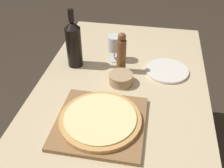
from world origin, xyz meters
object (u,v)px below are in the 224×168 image
(pizza, at_px, (100,119))
(wine_bottle, at_px, (74,43))
(small_bowl, at_px, (121,79))
(pepper_mill, at_px, (121,54))
(wine_glass, at_px, (115,44))

(pizza, distance_m, wine_bottle, 0.48)
(small_bowl, bearing_deg, pizza, -97.92)
(pepper_mill, bearing_deg, pizza, -93.63)
(pepper_mill, height_order, small_bowl, pepper_mill)
(wine_glass, distance_m, small_bowl, 0.23)
(pizza, height_order, wine_bottle, wine_bottle)
(wine_bottle, xyz_separation_m, wine_glass, (0.20, 0.09, -0.03))
(pizza, distance_m, pepper_mill, 0.40)
(pepper_mill, bearing_deg, small_bowl, -81.59)
(pizza, height_order, wine_glass, wine_glass)
(small_bowl, bearing_deg, wine_bottle, 156.00)
(wine_glass, relative_size, small_bowl, 1.22)
(pepper_mill, bearing_deg, wine_bottle, 176.67)
(small_bowl, bearing_deg, wine_glass, 108.25)
(small_bowl, bearing_deg, pepper_mill, 98.41)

